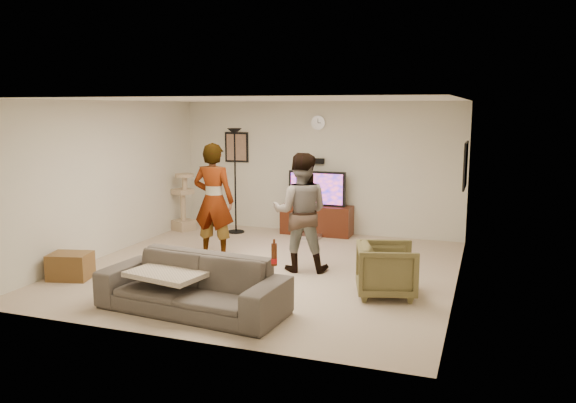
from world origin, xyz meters
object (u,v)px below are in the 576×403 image
(beer_bottle, at_px, (274,255))
(armchair, at_px, (387,270))
(cat_tree, at_px, (183,202))
(sofa, at_px, (192,284))
(person_left, at_px, (214,201))
(tv, at_px, (317,188))
(tv_stand, at_px, (317,220))
(floor_lamp, at_px, (235,181))
(person_right, at_px, (301,212))
(side_table, at_px, (70,266))

(beer_bottle, xyz_separation_m, armchair, (1.03, 1.34, -0.44))
(cat_tree, xyz_separation_m, sofa, (2.39, -3.95, -0.23))
(sofa, distance_m, armchair, 2.46)
(cat_tree, height_order, armchair, cat_tree)
(person_left, bearing_deg, tv, -120.04)
(person_left, height_order, sofa, person_left)
(beer_bottle, bearing_deg, person_left, 129.58)
(tv_stand, bearing_deg, person_left, -116.69)
(floor_lamp, relative_size, person_right, 1.14)
(tv_stand, xyz_separation_m, person_right, (0.46, -2.38, 0.59))
(person_left, distance_m, armchair, 3.16)
(sofa, relative_size, armchair, 3.02)
(floor_lamp, bearing_deg, armchair, -39.19)
(armchair, bearing_deg, side_table, 84.54)
(person_right, relative_size, armchair, 2.34)
(sofa, distance_m, side_table, 2.34)
(tv_stand, bearing_deg, side_table, -122.20)
(person_left, bearing_deg, cat_tree, -50.61)
(tv, xyz_separation_m, armchair, (1.87, -3.13, -0.54))
(tv, xyz_separation_m, person_left, (-1.08, -2.14, 0.04))
(side_table, bearing_deg, tv, 57.80)
(person_right, relative_size, beer_bottle, 6.98)
(floor_lamp, xyz_separation_m, cat_tree, (-1.06, -0.15, -0.44))
(person_left, relative_size, person_right, 1.06)
(cat_tree, bearing_deg, floor_lamp, 8.27)
(tv_stand, height_order, person_left, person_left)
(floor_lamp, distance_m, side_table, 3.74)
(cat_tree, relative_size, person_right, 0.65)
(floor_lamp, height_order, side_table, floor_lamp)
(cat_tree, relative_size, side_table, 2.04)
(tv, relative_size, side_table, 1.98)
(beer_bottle, relative_size, armchair, 0.33)
(tv_stand, distance_m, cat_tree, 2.65)
(sofa, bearing_deg, floor_lamp, 113.14)
(cat_tree, bearing_deg, beer_bottle, -49.08)
(tv, xyz_separation_m, side_table, (-2.45, -3.89, -0.70))
(tv, xyz_separation_m, sofa, (-0.19, -4.47, -0.55))
(beer_bottle, height_order, side_table, beer_bottle)
(floor_lamp, bearing_deg, side_table, -104.74)
(person_right, height_order, beer_bottle, person_right)
(side_table, bearing_deg, armchair, 10.06)
(tv_stand, relative_size, cat_tree, 1.19)
(beer_bottle, bearing_deg, cat_tree, 130.92)
(tv_stand, xyz_separation_m, floor_lamp, (-1.52, -0.36, 0.72))
(sofa, bearing_deg, tv, 92.74)
(floor_lamp, xyz_separation_m, side_table, (-0.93, -3.53, -0.82))
(cat_tree, xyz_separation_m, person_left, (1.50, -1.63, 0.36))
(floor_lamp, height_order, person_left, floor_lamp)
(side_table, bearing_deg, tv_stand, 57.80)
(floor_lamp, distance_m, person_right, 2.84)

